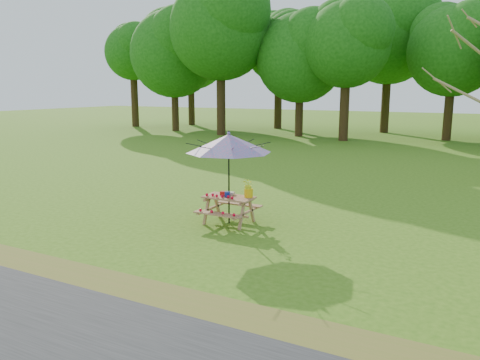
% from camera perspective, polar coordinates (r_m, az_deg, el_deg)
% --- Properties ---
extents(ground, '(120.00, 120.00, 0.00)m').
position_cam_1_polar(ground, '(9.12, 9.97, -9.75)').
color(ground, '#3E7215').
rests_on(ground, ground).
extents(drygrass_strip, '(120.00, 1.20, 0.01)m').
position_cam_1_polar(drygrass_strip, '(6.74, 2.24, -17.43)').
color(drygrass_strip, olive).
rests_on(drygrass_strip, ground).
extents(treeline, '(60.00, 12.00, 16.00)m').
position_cam_1_polar(treeline, '(30.63, 24.11, 19.17)').
color(treeline, '#15540E').
rests_on(treeline, ground).
extents(picnic_table, '(1.20, 1.32, 0.67)m').
position_cam_1_polar(picnic_table, '(11.32, -1.35, -3.71)').
color(picnic_table, '#A26B49').
rests_on(picnic_table, ground).
extents(patio_umbrella, '(2.35, 2.35, 2.25)m').
position_cam_1_polar(patio_umbrella, '(11.02, -1.38, 4.47)').
color(patio_umbrella, black).
rests_on(patio_umbrella, ground).
extents(produce_bins, '(0.30, 0.38, 0.13)m').
position_cam_1_polar(produce_bins, '(11.28, -1.59, -1.69)').
color(produce_bins, red).
rests_on(produce_bins, picnic_table).
extents(tomatoes_row, '(0.77, 0.13, 0.07)m').
position_cam_1_polar(tomatoes_row, '(11.15, -2.48, -1.94)').
color(tomatoes_row, red).
rests_on(tomatoes_row, picnic_table).
extents(flower_bucket, '(0.35, 0.33, 0.46)m').
position_cam_1_polar(flower_bucket, '(11.11, 1.05, -0.89)').
color(flower_bucket, yellow).
rests_on(flower_bucket, picnic_table).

